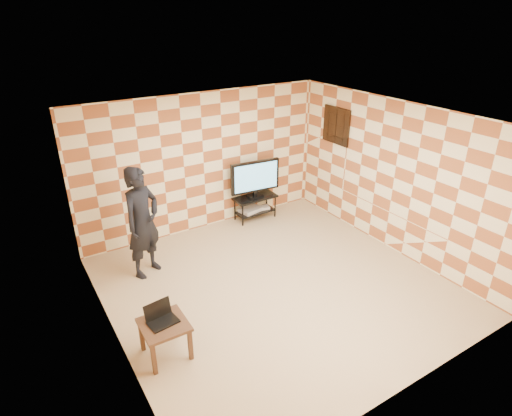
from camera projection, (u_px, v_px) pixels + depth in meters
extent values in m
plane|color=tan|center=(276.00, 286.00, 6.90)|extent=(5.00, 5.00, 0.00)
cube|color=#FBEDBB|center=(204.00, 163.00, 8.24)|extent=(5.00, 0.02, 2.70)
cube|color=#FBEDBB|center=(415.00, 299.00, 4.41)|extent=(5.00, 0.02, 2.70)
cube|color=#FBEDBB|center=(106.00, 258.00, 5.12)|extent=(0.02, 5.00, 2.70)
cube|color=#FBEDBB|center=(394.00, 178.00, 7.52)|extent=(0.02, 5.00, 2.70)
cube|color=white|center=(280.00, 120.00, 5.75)|extent=(5.00, 5.00, 0.02)
cube|color=black|center=(336.00, 126.00, 8.44)|extent=(0.04, 0.72, 0.72)
cube|color=black|center=(336.00, 126.00, 8.44)|extent=(0.04, 0.03, 0.68)
cube|color=black|center=(336.00, 126.00, 8.44)|extent=(0.04, 0.68, 0.03)
cube|color=black|center=(255.00, 197.00, 8.90)|extent=(0.91, 0.41, 0.04)
cube|color=black|center=(255.00, 211.00, 9.03)|extent=(0.82, 0.36, 0.03)
cylinder|color=black|center=(243.00, 215.00, 8.68)|extent=(0.03, 0.03, 0.50)
cylinder|color=black|center=(235.00, 209.00, 8.93)|extent=(0.03, 0.03, 0.50)
cylinder|color=black|center=(275.00, 206.00, 9.06)|extent=(0.03, 0.03, 0.50)
cylinder|color=black|center=(267.00, 201.00, 9.31)|extent=(0.03, 0.03, 0.50)
cube|color=black|center=(255.00, 196.00, 8.88)|extent=(0.33, 0.23, 0.03)
cube|color=black|center=(255.00, 193.00, 8.85)|extent=(0.08, 0.06, 0.09)
cube|color=black|center=(255.00, 176.00, 8.70)|extent=(1.06, 0.17, 0.65)
cube|color=#569EC3|center=(256.00, 177.00, 8.67)|extent=(0.95, 0.10, 0.56)
cube|color=silver|center=(250.00, 210.00, 8.99)|extent=(0.50, 0.40, 0.07)
cube|color=silver|center=(263.00, 208.00, 9.11)|extent=(0.27, 0.22, 0.05)
cube|color=#372116|center=(164.00, 325.00, 5.35)|extent=(0.58, 0.58, 0.04)
cube|color=#372116|center=(154.00, 359.00, 5.16)|extent=(0.05, 0.05, 0.46)
cube|color=#372116|center=(142.00, 336.00, 5.53)|extent=(0.05, 0.05, 0.46)
cube|color=#372116|center=(190.00, 345.00, 5.38)|extent=(0.05, 0.05, 0.46)
cube|color=#372116|center=(176.00, 323.00, 5.75)|extent=(0.05, 0.05, 0.46)
cube|color=black|center=(163.00, 322.00, 5.35)|extent=(0.39, 0.30, 0.02)
cube|color=black|center=(157.00, 310.00, 5.39)|extent=(0.36, 0.11, 0.23)
imported|color=black|center=(143.00, 222.00, 6.87)|extent=(0.82, 0.72, 1.88)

